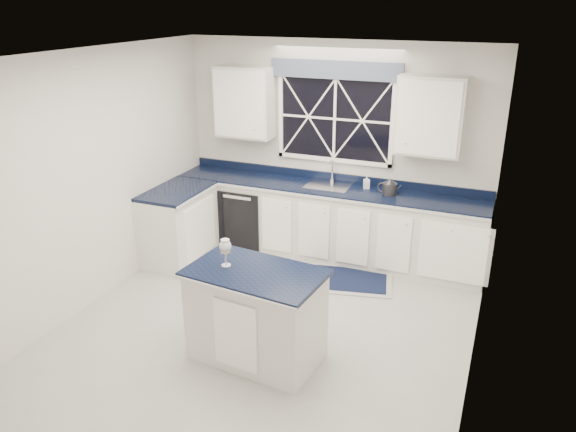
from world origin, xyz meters
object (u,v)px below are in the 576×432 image
at_px(soap_bottle, 367,182).
at_px(wine_glass, 225,248).
at_px(kettle, 389,187).
at_px(faucet, 332,171).
at_px(island, 256,315).
at_px(dishwasher, 249,214).

bearing_deg(soap_bottle, wine_glass, -104.43).
bearing_deg(kettle, faucet, 164.46).
height_order(island, kettle, kettle).
distance_m(dishwasher, wine_glass, 2.63).
height_order(dishwasher, wine_glass, wine_glass).
relative_size(dishwasher, kettle, 2.82).
relative_size(faucet, island, 0.24).
bearing_deg(dishwasher, soap_bottle, 4.54).
height_order(faucet, wine_glass, faucet).
height_order(kettle, wine_glass, wine_glass).
xyz_separation_m(faucet, wine_glass, (-0.17, -2.57, -0.02)).
bearing_deg(faucet, wine_glass, -93.69).
relative_size(dishwasher, faucet, 2.72).
xyz_separation_m(faucet, island, (0.12, -2.56, -0.65)).
distance_m(faucet, island, 2.65).
height_order(dishwasher, island, island).
relative_size(dishwasher, island, 0.64).
bearing_deg(soap_bottle, kettle, -21.75).
bearing_deg(dishwasher, faucet, 10.02).
xyz_separation_m(faucet, kettle, (0.79, -0.19, -0.06)).
height_order(dishwasher, soap_bottle, soap_bottle).
relative_size(dishwasher, soap_bottle, 4.91).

